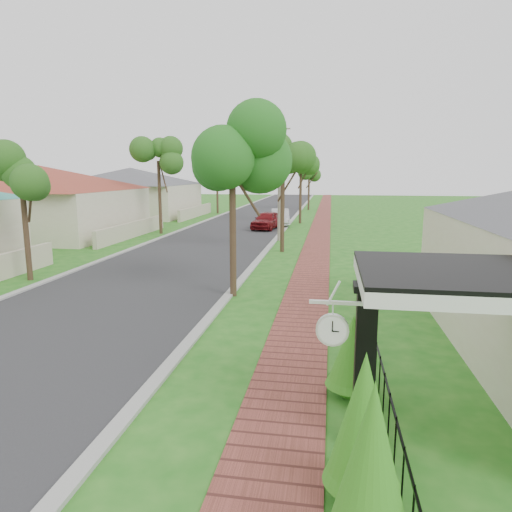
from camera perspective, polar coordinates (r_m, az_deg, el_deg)
The scene contains 16 objects.
ground at distance 9.55m, azimuth -16.99°, elevation -15.60°, with size 160.00×160.00×0.00m, color #1F6718.
road at distance 28.81m, azimuth -4.81°, elevation 2.12°, with size 7.00×120.00×0.02m, color #28282B.
kerb_right at distance 28.15m, azimuth 2.42°, elevation 1.96°, with size 0.30×120.00×0.10m, color #9E9E99.
kerb_left at distance 29.91m, azimuth -11.62°, elevation 2.25°, with size 0.30×120.00×0.10m, color #9E9E99.
sidewalk at distance 27.96m, azimuth 7.71°, elevation 1.81°, with size 1.50×120.00×0.03m, color #94443B.
porch_post at distance 7.31m, azimuth 13.36°, elevation -14.05°, with size 0.48×0.48×2.52m.
picket_fence at distance 8.50m, azimuth 15.16°, elevation -14.91°, with size 0.03×8.02×1.00m.
street_trees at distance 35.17m, azimuth -1.97°, elevation 11.05°, with size 10.70×37.65×5.89m.
hedge_row at distance 6.54m, azimuth 12.96°, elevation -18.66°, with size 0.85×4.74×2.18m.
far_house_red at distance 33.57m, azimuth -25.25°, elevation 6.36°, with size 15.56×15.56×4.60m.
far_house_grey at distance 45.79m, azimuth -15.29°, elevation 7.78°, with size 15.56×15.56×4.60m.
parked_car_red at distance 33.69m, azimuth 1.38°, elevation 4.47°, with size 1.55×3.85×1.31m, color maroon.
parked_car_white at distance 36.15m, azimuth 3.02°, elevation 4.84°, with size 1.36×3.90×1.29m, color #BCBCBE.
near_tree at distance 15.01m, azimuth -3.01°, elevation 12.75°, with size 2.31×2.31×5.94m.
utility_pole at distance 27.83m, azimuth 2.99°, elevation 9.28°, with size 1.20×0.24×7.07m.
station_clock at distance 6.61m, azimuth 9.56°, elevation -8.84°, with size 0.78×0.13×0.66m.
Camera 1 is at (3.98, -7.65, 4.11)m, focal length 32.00 mm.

